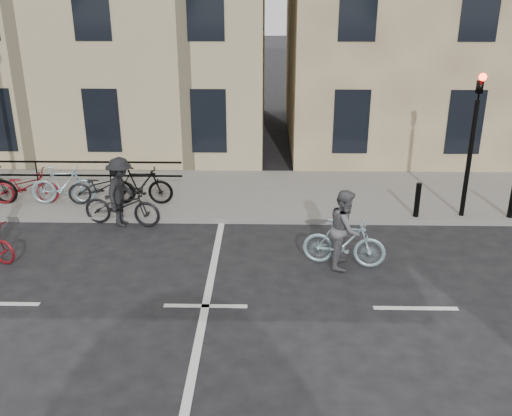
{
  "coord_description": "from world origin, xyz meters",
  "views": [
    {
      "loc": [
        1.16,
        -9.41,
        5.76
      ],
      "look_at": [
        0.92,
        2.35,
        1.1
      ],
      "focal_mm": 40.0,
      "sensor_mm": 36.0,
      "label": 1
    }
  ],
  "objects": [
    {
      "name": "bollard_east",
      "position": [
        5.0,
        4.25,
        0.6
      ],
      "size": [
        0.14,
        0.14,
        0.9
      ],
      "primitive_type": "cylinder",
      "color": "black",
      "rests_on": "sidewalk"
    },
    {
      "name": "cyclist_grey",
      "position": [
        2.83,
        1.78,
        0.7
      ],
      "size": [
        1.86,
        0.96,
        1.73
      ],
      "rotation": [
        0.0,
        0.0,
        1.37
      ],
      "color": "#8CADB8",
      "rests_on": "ground"
    },
    {
      "name": "sidewalk",
      "position": [
        -4.0,
        6.0,
        0.07
      ],
      "size": [
        46.0,
        4.0,
        0.15
      ],
      "primitive_type": "cube",
      "color": "slate",
      "rests_on": "ground"
    },
    {
      "name": "cyclist_dark",
      "position": [
        -2.5,
        3.9,
        0.7
      ],
      "size": [
        2.08,
        1.24,
        1.78
      ],
      "rotation": [
        0.0,
        0.0,
        1.4
      ],
      "color": "black",
      "rests_on": "ground"
    },
    {
      "name": "parked_bikes",
      "position": [
        -4.92,
        5.04,
        0.65
      ],
      "size": [
        7.25,
        1.23,
        1.05
      ],
      "color": "black",
      "rests_on": "sidewalk"
    },
    {
      "name": "traffic_light",
      "position": [
        6.2,
        4.34,
        2.45
      ],
      "size": [
        0.18,
        0.3,
        3.9
      ],
      "color": "black",
      "rests_on": "sidewalk"
    },
    {
      "name": "ground",
      "position": [
        0.0,
        0.0,
        0.0
      ],
      "size": [
        120.0,
        120.0,
        0.0
      ],
      "primitive_type": "plane",
      "color": "black",
      "rests_on": "ground"
    },
    {
      "name": "bollard_west",
      "position": [
        7.4,
        4.25,
        0.6
      ],
      "size": [
        0.14,
        0.14,
        0.9
      ],
      "primitive_type": "cylinder",
      "color": "black",
      "rests_on": "sidewalk"
    }
  ]
}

